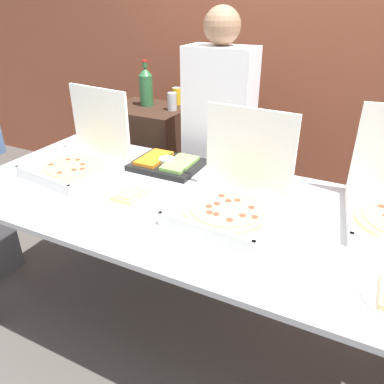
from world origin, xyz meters
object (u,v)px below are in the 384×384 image
soda_bottle (146,86)px  person_guest_plaid (218,147)px  pizza_box_near_right (232,195)px  pizza_box_far_right (81,157)px  veggie_tray (167,164)px  paper_plate_front_right (131,195)px  soda_can_silver (172,101)px  soda_can_colored (177,96)px

soda_bottle → person_guest_plaid: (0.70, -0.30, -0.25)m
soda_bottle → pizza_box_near_right: bearing=-43.1°
pizza_box_far_right → veggie_tray: (0.39, 0.22, -0.05)m
veggie_tray → soda_bottle: 0.95m
soda_bottle → pizza_box_far_right: bearing=-78.7°
pizza_box_near_right → veggie_tray: (-0.48, 0.28, -0.05)m
paper_plate_front_right → veggie_tray: veggie_tray is taller
pizza_box_near_right → soda_can_silver: 1.27m
soda_bottle → person_guest_plaid: size_ratio=0.19×
paper_plate_front_right → soda_can_colored: bearing=109.1°
pizza_box_near_right → veggie_tray: bearing=153.7°
pizza_box_far_right → soda_bottle: bearing=108.5°
pizza_box_far_right → soda_can_colored: 1.07m
paper_plate_front_right → veggie_tray: (-0.02, 0.37, 0.01)m
pizza_box_far_right → soda_bottle: (-0.19, 0.94, 0.17)m
pizza_box_far_right → soda_bottle: soda_bottle is taller
paper_plate_front_right → soda_bottle: 1.26m
pizza_box_near_right → paper_plate_front_right: pizza_box_near_right is taller
soda_can_silver → paper_plate_front_right: bearing=-70.7°
veggie_tray → person_guest_plaid: size_ratio=0.22×
veggie_tray → soda_can_silver: 0.78m
soda_can_silver → pizza_box_near_right: bearing=-49.3°
pizza_box_near_right → soda_can_silver: size_ratio=3.65×
soda_bottle → soda_can_colored: bearing=35.6°
paper_plate_front_right → person_guest_plaid: size_ratio=0.15×
pizza_box_far_right → soda_can_colored: (-0.01, 1.07, 0.10)m
soda_bottle → soda_can_silver: soda_bottle is taller
pizza_box_far_right → paper_plate_front_right: size_ratio=1.89×
pizza_box_near_right → person_guest_plaid: size_ratio=0.27×
veggie_tray → soda_can_silver: (-0.35, 0.69, 0.15)m
veggie_tray → soda_bottle: soda_bottle is taller
soda_can_colored → pizza_box_far_right: bearing=-89.6°
pizza_box_near_right → soda_bottle: soda_bottle is taller
veggie_tray → paper_plate_front_right: bearing=-86.7°
paper_plate_front_right → soda_can_silver: size_ratio=2.00×
soda_can_colored → soda_can_silver: bearing=-72.1°
pizza_box_near_right → person_guest_plaid: 0.79m
soda_bottle → person_guest_plaid: person_guest_plaid is taller
pizza_box_far_right → person_guest_plaid: bearing=58.5°
paper_plate_front_right → soda_can_silver: (-0.37, 1.06, 0.16)m
pizza_box_near_right → soda_can_silver: (-0.83, 0.96, 0.09)m
paper_plate_front_right → soda_can_silver: 1.13m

